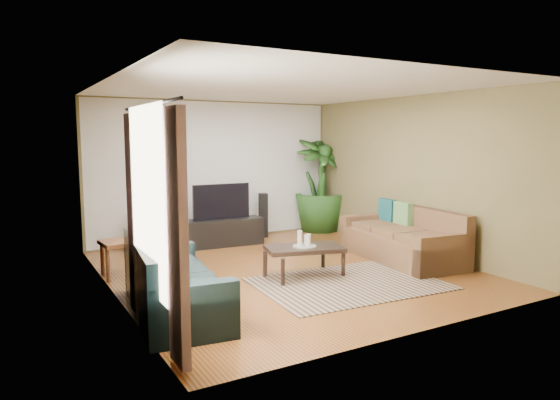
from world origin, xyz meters
TOP-DOWN VIEW (x-y plane):
  - floor at (0.00, 0.00)m, footprint 5.50×5.50m
  - ceiling at (0.00, 0.00)m, footprint 5.50×5.50m
  - wall_back at (0.00, 2.75)m, footprint 5.00×0.00m
  - wall_front at (0.00, -2.75)m, footprint 5.00×0.00m
  - wall_left at (-2.50, 0.00)m, footprint 0.00×5.50m
  - wall_right at (2.50, 0.00)m, footprint 0.00×5.50m
  - backwall_panel at (0.00, 2.74)m, footprint 4.90×0.00m
  - window_pane at (-2.48, -1.60)m, footprint 0.00×1.80m
  - curtain_near at (-2.43, -2.35)m, footprint 0.08×0.35m
  - curtain_far at (-2.43, -0.85)m, footprint 0.08×0.35m
  - curtain_rod at (-2.43, -1.60)m, footprint 0.03×1.90m
  - sofa_left at (-2.02, -0.93)m, footprint 1.13×2.17m
  - sofa_right at (1.97, -0.34)m, footprint 1.22×2.30m
  - area_rug at (0.39, -1.02)m, footprint 2.58×1.91m
  - coffee_table at (0.05, -0.42)m, footprint 1.20×0.85m
  - candle_tray at (0.05, -0.42)m, footprint 0.34×0.34m
  - candle_tall at (-0.01, -0.39)m, footprint 0.07×0.07m
  - candle_mid at (0.09, -0.46)m, footprint 0.07×0.07m
  - candle_short at (0.12, -0.36)m, footprint 0.07×0.07m
  - tv_stand at (-0.16, 2.10)m, footprint 1.53×0.55m
  - television at (-0.16, 2.12)m, footprint 1.10×0.06m
  - speaker_left at (-1.17, 2.50)m, footprint 0.19×0.21m
  - speaker_right at (0.88, 2.44)m, footprint 0.20×0.21m
  - potted_plant at (2.25, 2.46)m, footprint 1.15×1.15m
  - plant_pot at (2.25, 2.46)m, footprint 0.37×0.37m
  - pedestal at (-1.52, 2.50)m, footprint 0.46×0.46m
  - vase at (-1.52, 2.50)m, footprint 0.33×0.33m
  - side_table at (-2.25, 0.90)m, footprint 0.55×0.55m

SIDE VIEW (x-z plane):
  - floor at x=0.00m, z-range 0.00..0.00m
  - area_rug at x=0.39m, z-range 0.00..0.01m
  - plant_pot at x=2.25m, z-range 0.00..0.29m
  - pedestal at x=-1.52m, z-range 0.00..0.36m
  - coffee_table at x=0.05m, z-range 0.00..0.44m
  - tv_stand at x=-0.16m, z-range 0.00..0.50m
  - side_table at x=-2.25m, z-range 0.00..0.53m
  - sofa_left at x=-2.02m, z-range 0.00..0.85m
  - sofa_right at x=1.97m, z-range 0.00..0.85m
  - speaker_right at x=0.88m, z-range 0.00..0.88m
  - candle_tray at x=0.05m, z-range 0.44..0.46m
  - speaker_left at x=-1.17m, z-range 0.00..0.94m
  - candle_short at x=0.12m, z-range 0.46..0.60m
  - vase at x=-1.52m, z-range 0.30..0.76m
  - candle_mid at x=0.09m, z-range 0.46..0.63m
  - candle_tall at x=-0.01m, z-range 0.46..0.68m
  - television at x=-0.16m, z-range 0.50..1.15m
  - potted_plant at x=2.25m, z-range 0.00..1.99m
  - curtain_near at x=-2.43m, z-range 0.05..2.25m
  - curtain_far at x=-2.43m, z-range 0.05..2.25m
  - wall_left at x=-2.50m, z-range -1.40..4.10m
  - wall_right at x=2.50m, z-range -1.40..4.10m
  - wall_back at x=0.00m, z-range -1.15..3.85m
  - wall_front at x=0.00m, z-range -1.15..3.85m
  - backwall_panel at x=0.00m, z-range -1.10..3.80m
  - window_pane at x=-2.48m, z-range 0.50..2.30m
  - curtain_rod at x=-2.43m, z-range 2.28..2.31m
  - ceiling at x=0.00m, z-range 2.70..2.70m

